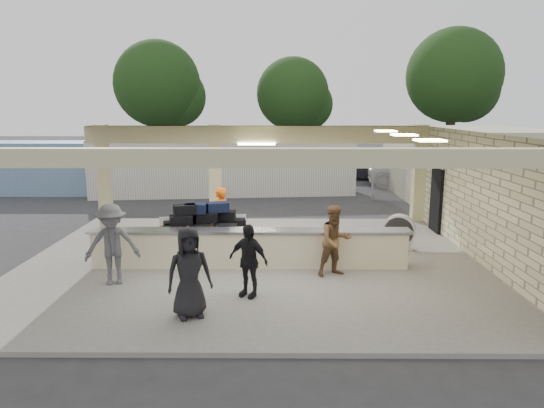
{
  "coord_description": "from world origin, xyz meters",
  "views": [
    {
      "loc": [
        0.66,
        -12.45,
        4.12
      ],
      "look_at": [
        0.56,
        1.0,
        1.45
      ],
      "focal_mm": 32.0,
      "sensor_mm": 36.0,
      "label": 1
    }
  ],
  "objects_px": {
    "car_dark": "(353,166)",
    "container_blue": "(20,167)",
    "passenger_a": "(335,241)",
    "car_white_b": "(516,175)",
    "car_white_a": "(421,172)",
    "luggage_cart": "(202,226)",
    "passenger_d": "(189,273)",
    "passenger_b": "(248,260)",
    "passenger_c": "(112,244)",
    "baggage_counter": "(250,248)",
    "container_white": "(224,166)",
    "baggage_handler": "(220,218)",
    "drum_fan": "(399,231)"
  },
  "relations": [
    {
      "from": "car_dark",
      "to": "container_blue",
      "type": "height_order",
      "value": "container_blue"
    },
    {
      "from": "passenger_a",
      "to": "car_white_b",
      "type": "bearing_deg",
      "value": 30.37
    },
    {
      "from": "car_dark",
      "to": "car_white_a",
      "type": "bearing_deg",
      "value": -121.24
    },
    {
      "from": "passenger_a",
      "to": "container_blue",
      "type": "height_order",
      "value": "container_blue"
    },
    {
      "from": "car_white_b",
      "to": "car_dark",
      "type": "bearing_deg",
      "value": 63.48
    },
    {
      "from": "container_blue",
      "to": "car_dark",
      "type": "bearing_deg",
      "value": 16.55
    },
    {
      "from": "luggage_cart",
      "to": "car_white_a",
      "type": "distance_m",
      "value": 15.86
    },
    {
      "from": "container_blue",
      "to": "car_white_a",
      "type": "bearing_deg",
      "value": 6.11
    },
    {
      "from": "luggage_cart",
      "to": "passenger_d",
      "type": "height_order",
      "value": "passenger_d"
    },
    {
      "from": "passenger_b",
      "to": "passenger_c",
      "type": "distance_m",
      "value": 3.25
    },
    {
      "from": "car_white_a",
      "to": "luggage_cart",
      "type": "bearing_deg",
      "value": 153.84
    },
    {
      "from": "passenger_a",
      "to": "car_white_b",
      "type": "height_order",
      "value": "passenger_a"
    },
    {
      "from": "passenger_a",
      "to": "container_blue",
      "type": "distance_m",
      "value": 18.55
    },
    {
      "from": "baggage_counter",
      "to": "passenger_b",
      "type": "distance_m",
      "value": 2.01
    },
    {
      "from": "baggage_counter",
      "to": "passenger_d",
      "type": "distance_m",
      "value": 3.23
    },
    {
      "from": "baggage_counter",
      "to": "car_dark",
      "type": "bearing_deg",
      "value": 72.42
    },
    {
      "from": "passenger_a",
      "to": "passenger_b",
      "type": "relative_size",
      "value": 1.09
    },
    {
      "from": "passenger_c",
      "to": "baggage_counter",
      "type": "bearing_deg",
      "value": 6.74
    },
    {
      "from": "container_white",
      "to": "luggage_cart",
      "type": "bearing_deg",
      "value": -93.55
    },
    {
      "from": "baggage_handler",
      "to": "drum_fan",
      "type": "bearing_deg",
      "value": 126.94
    },
    {
      "from": "passenger_c",
      "to": "car_white_a",
      "type": "xyz_separation_m",
      "value": [
        11.45,
        14.8,
        -0.28
      ]
    },
    {
      "from": "baggage_handler",
      "to": "container_blue",
      "type": "bearing_deg",
      "value": -93.69
    },
    {
      "from": "baggage_counter",
      "to": "car_white_a",
      "type": "height_order",
      "value": "car_white_a"
    },
    {
      "from": "baggage_handler",
      "to": "passenger_d",
      "type": "distance_m",
      "value": 4.74
    },
    {
      "from": "passenger_c",
      "to": "baggage_handler",
      "type": "bearing_deg",
      "value": 38.65
    },
    {
      "from": "drum_fan",
      "to": "car_dark",
      "type": "relative_size",
      "value": 0.23
    },
    {
      "from": "passenger_b",
      "to": "container_white",
      "type": "distance_m",
      "value": 13.47
    },
    {
      "from": "passenger_b",
      "to": "car_white_a",
      "type": "bearing_deg",
      "value": 89.9
    },
    {
      "from": "container_white",
      "to": "container_blue",
      "type": "height_order",
      "value": "container_white"
    },
    {
      "from": "baggage_handler",
      "to": "passenger_c",
      "type": "xyz_separation_m",
      "value": [
        -2.14,
        -2.97,
        0.05
      ]
    },
    {
      "from": "baggage_counter",
      "to": "passenger_a",
      "type": "distance_m",
      "value": 2.24
    },
    {
      "from": "car_white_a",
      "to": "baggage_handler",
      "type": "bearing_deg",
      "value": 153.5
    },
    {
      "from": "drum_fan",
      "to": "car_white_a",
      "type": "xyz_separation_m",
      "value": [
        4.14,
        11.98,
        0.12
      ]
    },
    {
      "from": "baggage_counter",
      "to": "drum_fan",
      "type": "relative_size",
      "value": 7.97
    },
    {
      "from": "passenger_d",
      "to": "container_blue",
      "type": "bearing_deg",
      "value": 105.03
    },
    {
      "from": "baggage_handler",
      "to": "car_white_a",
      "type": "distance_m",
      "value": 15.06
    },
    {
      "from": "car_dark",
      "to": "drum_fan",
      "type": "bearing_deg",
      "value": -172.1
    },
    {
      "from": "baggage_counter",
      "to": "car_dark",
      "type": "distance_m",
      "value": 17.28
    },
    {
      "from": "baggage_handler",
      "to": "car_white_b",
      "type": "relative_size",
      "value": 0.42
    },
    {
      "from": "baggage_handler",
      "to": "container_white",
      "type": "xyz_separation_m",
      "value": [
        -0.86,
        9.64,
        0.35
      ]
    },
    {
      "from": "passenger_b",
      "to": "car_white_b",
      "type": "bearing_deg",
      "value": 77.09
    },
    {
      "from": "passenger_a",
      "to": "baggage_counter",
      "type": "bearing_deg",
      "value": 142.08
    },
    {
      "from": "baggage_counter",
      "to": "car_white_b",
      "type": "xyz_separation_m",
      "value": [
        13.2,
        13.17,
        0.09
      ]
    },
    {
      "from": "passenger_d",
      "to": "car_white_b",
      "type": "distance_m",
      "value": 21.56
    },
    {
      "from": "passenger_a",
      "to": "passenger_c",
      "type": "height_order",
      "value": "passenger_c"
    },
    {
      "from": "baggage_counter",
      "to": "container_white",
      "type": "xyz_separation_m",
      "value": [
        -1.8,
        11.34,
        0.75
      ]
    },
    {
      "from": "luggage_cart",
      "to": "baggage_handler",
      "type": "height_order",
      "value": "baggage_handler"
    },
    {
      "from": "baggage_counter",
      "to": "passenger_c",
      "type": "distance_m",
      "value": 3.37
    },
    {
      "from": "container_white",
      "to": "container_blue",
      "type": "xyz_separation_m",
      "value": [
        -10.04,
        0.24,
        -0.09
      ]
    },
    {
      "from": "drum_fan",
      "to": "car_white_a",
      "type": "bearing_deg",
      "value": 90.39
    }
  ]
}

